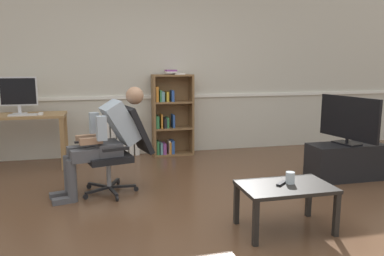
{
  "coord_description": "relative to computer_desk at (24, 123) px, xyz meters",
  "views": [
    {
      "loc": [
        -0.87,
        -3.35,
        1.45
      ],
      "look_at": [
        0.15,
        0.85,
        0.7
      ],
      "focal_mm": 35.11,
      "sensor_mm": 36.0,
      "label": 1
    }
  ],
  "objects": [
    {
      "name": "bookshelf",
      "position": [
        2.1,
        0.29,
        -0.01
      ],
      "size": [
        0.64,
        0.29,
        1.35
      ],
      "color": "brown",
      "rests_on": "ground_plane"
    },
    {
      "name": "radiator",
      "position": [
        1.26,
        0.39,
        -0.32
      ],
      "size": [
        0.71,
        0.08,
        0.62
      ],
      "color": "white",
      "rests_on": "ground_plane"
    },
    {
      "name": "tv_screen",
      "position": [
        4.02,
        -1.5,
        0.13
      ],
      "size": [
        0.26,
        0.89,
        0.6
      ],
      "rotation": [
        0.0,
        0.0,
        1.76
      ],
      "color": "black",
      "rests_on": "tv_stand"
    },
    {
      "name": "drinking_glass",
      "position": [
        2.64,
        -2.64,
        -0.17
      ],
      "size": [
        0.08,
        0.08,
        0.1
      ],
      "primitive_type": "cylinder",
      "color": "silver",
      "rests_on": "coffee_table"
    },
    {
      "name": "keyboard",
      "position": [
        0.03,
        -0.14,
        0.14
      ],
      "size": [
        0.36,
        0.12,
        0.02
      ],
      "primitive_type": "cube",
      "color": "silver",
      "rests_on": "computer_desk"
    },
    {
      "name": "imac_monitor",
      "position": [
        -0.05,
        0.08,
        0.42
      ],
      "size": [
        0.49,
        0.14,
        0.51
      ],
      "color": "silver",
      "rests_on": "computer_desk"
    },
    {
      "name": "coffee_table",
      "position": [
        2.58,
        -2.67,
        -0.28
      ],
      "size": [
        0.79,
        0.5,
        0.41
      ],
      "color": "black",
      "rests_on": "ground_plane"
    },
    {
      "name": "computer_mouse",
      "position": [
        0.25,
        -0.12,
        0.14
      ],
      "size": [
        0.06,
        0.1,
        0.03
      ],
      "primitive_type": "cube",
      "color": "white",
      "rests_on": "computer_desk"
    },
    {
      "name": "person_seated",
      "position": [
        1.09,
        -1.33,
        0.01
      ],
      "size": [
        1.06,
        0.55,
        1.19
      ],
      "rotation": [
        0.0,
        0.0,
        -1.33
      ],
      "color": "#4C4C51",
      "rests_on": "ground_plane"
    },
    {
      "name": "computer_desk",
      "position": [
        0.0,
        0.0,
        0.0
      ],
      "size": [
        1.12,
        0.56,
        0.76
      ],
      "color": "#9E7547",
      "rests_on": "ground_plane"
    },
    {
      "name": "ground_plane",
      "position": [
        1.92,
        -2.15,
        -0.63
      ],
      "size": [
        18.0,
        18.0,
        0.0
      ],
      "primitive_type": "plane",
      "color": "brown"
    },
    {
      "name": "tv_stand",
      "position": [
        4.02,
        -1.5,
        -0.4
      ],
      "size": [
        0.94,
        0.39,
        0.45
      ],
      "color": "black",
      "rests_on": "ground_plane"
    },
    {
      "name": "back_wall",
      "position": [
        1.92,
        0.5,
        0.72
      ],
      "size": [
        12.0,
        0.13,
        2.7
      ],
      "color": "beige",
      "rests_on": "ground_plane"
    },
    {
      "name": "office_chair",
      "position": [
        1.25,
        -1.29,
        -0.11
      ],
      "size": [
        0.8,
        0.65,
        0.97
      ],
      "rotation": [
        0.0,
        0.0,
        -1.33
      ],
      "color": "black",
      "rests_on": "ground_plane"
    },
    {
      "name": "spare_remote",
      "position": [
        2.55,
        -2.64,
        -0.21
      ],
      "size": [
        0.14,
        0.12,
        0.02
      ],
      "primitive_type": "cube",
      "rotation": [
        0.0,
        0.0,
        2.27
      ],
      "color": "black",
      "rests_on": "coffee_table"
    }
  ]
}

